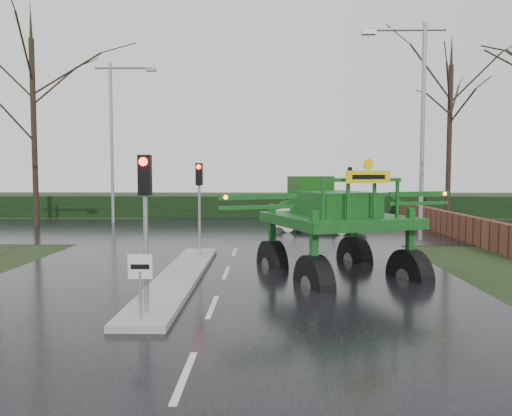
{
  "coord_description": "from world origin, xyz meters",
  "views": [
    {
      "loc": [
        1.25,
        -11.44,
        3.14
      ],
      "look_at": [
        0.92,
        4.86,
        2.0
      ],
      "focal_mm": 35.0,
      "sensor_mm": 36.0,
      "label": 1
    }
  ],
  "objects_px": {
    "keep_left_sign": "(140,276)",
    "crop_sprayer": "(311,211)",
    "street_light_left_far": "(116,128)",
    "street_light_right": "(416,111)",
    "traffic_signal_near": "(145,199)",
    "traffic_signal_mid": "(199,188)",
    "traffic_signal_far": "(350,182)",
    "white_sedan": "(319,233)"
  },
  "relations": [
    {
      "from": "traffic_signal_near",
      "to": "street_light_right",
      "type": "bearing_deg",
      "value": 53.87
    },
    {
      "from": "traffic_signal_mid",
      "to": "crop_sprayer",
      "type": "distance_m",
      "value": 6.35
    },
    {
      "from": "keep_left_sign",
      "to": "traffic_signal_near",
      "type": "height_order",
      "value": "traffic_signal_near"
    },
    {
      "from": "street_light_left_far",
      "to": "white_sedan",
      "type": "height_order",
      "value": "street_light_left_far"
    },
    {
      "from": "traffic_signal_mid",
      "to": "traffic_signal_far",
      "type": "relative_size",
      "value": 1.0
    },
    {
      "from": "street_light_left_far",
      "to": "crop_sprayer",
      "type": "distance_m",
      "value": 20.93
    },
    {
      "from": "traffic_signal_far",
      "to": "crop_sprayer",
      "type": "height_order",
      "value": "crop_sprayer"
    },
    {
      "from": "traffic_signal_mid",
      "to": "keep_left_sign",
      "type": "bearing_deg",
      "value": -90.0
    },
    {
      "from": "keep_left_sign",
      "to": "crop_sprayer",
      "type": "height_order",
      "value": "crop_sprayer"
    },
    {
      "from": "street_light_left_far",
      "to": "white_sedan",
      "type": "bearing_deg",
      "value": -22.94
    },
    {
      "from": "street_light_left_far",
      "to": "street_light_right",
      "type": "bearing_deg",
      "value": -26.02
    },
    {
      "from": "street_light_right",
      "to": "street_light_left_far",
      "type": "relative_size",
      "value": 1.0
    },
    {
      "from": "traffic_signal_near",
      "to": "street_light_right",
      "type": "xyz_separation_m",
      "value": [
        9.49,
        13.01,
        3.4
      ]
    },
    {
      "from": "street_light_left_far",
      "to": "traffic_signal_far",
      "type": "bearing_deg",
      "value": 0.03
    },
    {
      "from": "traffic_signal_near",
      "to": "street_light_right",
      "type": "relative_size",
      "value": 0.35
    },
    {
      "from": "keep_left_sign",
      "to": "crop_sprayer",
      "type": "relative_size",
      "value": 0.18
    },
    {
      "from": "street_light_right",
      "to": "white_sedan",
      "type": "xyz_separation_m",
      "value": [
        -4.15,
        2.82,
        -5.99
      ]
    },
    {
      "from": "traffic_signal_mid",
      "to": "white_sedan",
      "type": "bearing_deg",
      "value": 53.93
    },
    {
      "from": "traffic_signal_mid",
      "to": "street_light_right",
      "type": "relative_size",
      "value": 0.35
    },
    {
      "from": "white_sedan",
      "to": "traffic_signal_near",
      "type": "bearing_deg",
      "value": -178.4
    },
    {
      "from": "white_sedan",
      "to": "traffic_signal_far",
      "type": "bearing_deg",
      "value": -5.13
    },
    {
      "from": "traffic_signal_far",
      "to": "street_light_right",
      "type": "relative_size",
      "value": 0.35
    },
    {
      "from": "traffic_signal_far",
      "to": "crop_sprayer",
      "type": "bearing_deg",
      "value": 77.19
    },
    {
      "from": "traffic_signal_near",
      "to": "street_light_left_far",
      "type": "height_order",
      "value": "street_light_left_far"
    },
    {
      "from": "traffic_signal_far",
      "to": "street_light_right",
      "type": "height_order",
      "value": "street_light_right"
    },
    {
      "from": "traffic_signal_mid",
      "to": "crop_sprayer",
      "type": "bearing_deg",
      "value": -53.06
    },
    {
      "from": "traffic_signal_far",
      "to": "white_sedan",
      "type": "height_order",
      "value": "traffic_signal_far"
    },
    {
      "from": "keep_left_sign",
      "to": "street_light_right",
      "type": "distance_m",
      "value": 17.23
    },
    {
      "from": "keep_left_sign",
      "to": "traffic_signal_near",
      "type": "distance_m",
      "value": 1.61
    },
    {
      "from": "street_light_left_far",
      "to": "white_sedan",
      "type": "distance_m",
      "value": 14.57
    },
    {
      "from": "crop_sprayer",
      "to": "white_sedan",
      "type": "height_order",
      "value": "crop_sprayer"
    },
    {
      "from": "street_light_right",
      "to": "traffic_signal_mid",
      "type": "bearing_deg",
      "value": -154.6
    },
    {
      "from": "traffic_signal_near",
      "to": "traffic_signal_mid",
      "type": "distance_m",
      "value": 8.5
    },
    {
      "from": "traffic_signal_mid",
      "to": "crop_sprayer",
      "type": "relative_size",
      "value": 0.47
    },
    {
      "from": "traffic_signal_mid",
      "to": "crop_sprayer",
      "type": "xyz_separation_m",
      "value": [
        3.8,
        -5.06,
        -0.5
      ]
    },
    {
      "from": "traffic_signal_mid",
      "to": "street_light_left_far",
      "type": "height_order",
      "value": "street_light_left_far"
    },
    {
      "from": "traffic_signal_near",
      "to": "crop_sprayer",
      "type": "bearing_deg",
      "value": 42.16
    },
    {
      "from": "traffic_signal_mid",
      "to": "street_light_left_far",
      "type": "relative_size",
      "value": 0.35
    },
    {
      "from": "street_light_right",
      "to": "crop_sprayer",
      "type": "distance_m",
      "value": 11.79
    },
    {
      "from": "traffic_signal_far",
      "to": "street_light_left_far",
      "type": "bearing_deg",
      "value": 0.03
    },
    {
      "from": "traffic_signal_mid",
      "to": "traffic_signal_far",
      "type": "xyz_separation_m",
      "value": [
        7.8,
        12.52,
        0.0
      ]
    },
    {
      "from": "keep_left_sign",
      "to": "white_sedan",
      "type": "xyz_separation_m",
      "value": [
        5.34,
        16.32,
        -1.06
      ]
    }
  ]
}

